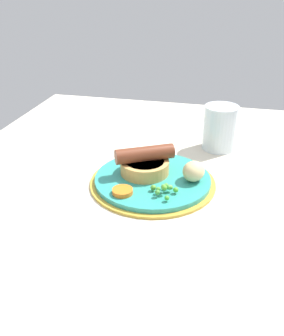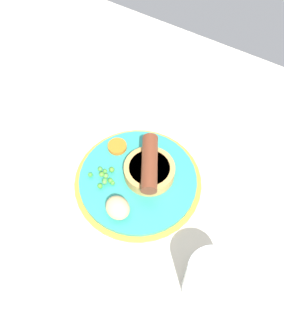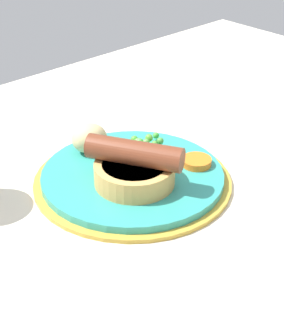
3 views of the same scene
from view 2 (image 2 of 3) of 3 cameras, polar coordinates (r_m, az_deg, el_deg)
dining_table at (r=73.72cm, az=-3.36°, el=0.73°), size 110.00×80.00×3.00cm
dinner_plate at (r=69.20cm, az=-0.63°, el=-1.99°), size 23.56×23.56×1.40cm
sausage_pudding at (r=67.17cm, az=1.14°, el=-0.10°), size 9.25×11.06×5.36cm
pea_pile at (r=67.97cm, az=-5.83°, el=-1.28°), size 5.15×4.90×1.87cm
potato_chunk_0 at (r=63.87cm, az=-3.72°, el=-6.07°), size 5.52×5.18×3.73cm
carrot_slice_3 at (r=71.91cm, az=-3.80°, el=3.29°), size 5.08×5.08×0.85cm
fork at (r=87.93cm, az=-14.44°, el=13.10°), size 17.80×6.19×0.60cm
drinking_glass at (r=58.77cm, az=10.20°, el=-16.48°), size 7.46×7.46×9.85cm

